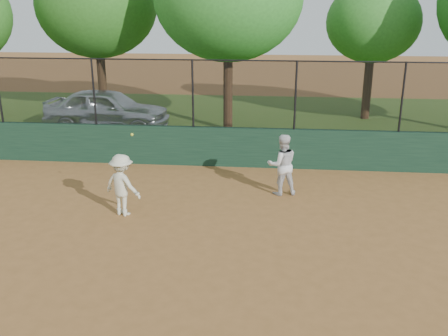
# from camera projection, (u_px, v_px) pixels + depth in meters

# --- Properties ---
(ground) EXTENTS (80.00, 80.00, 0.00)m
(ground) POSITION_uv_depth(u_px,v_px,m) (172.00, 261.00, 9.64)
(ground) COLOR #966030
(ground) RESTS_ON ground
(back_wall) EXTENTS (26.00, 0.20, 1.20)m
(back_wall) POSITION_uv_depth(u_px,v_px,m) (210.00, 146.00, 15.12)
(back_wall) COLOR #1A3926
(back_wall) RESTS_ON ground
(grass_strip) EXTENTS (36.00, 12.00, 0.01)m
(grass_strip) POSITION_uv_depth(u_px,v_px,m) (228.00, 121.00, 20.97)
(grass_strip) COLOR #314F18
(grass_strip) RESTS_ON ground
(parked_car) EXTENTS (4.87, 2.20, 1.62)m
(parked_car) POSITION_uv_depth(u_px,v_px,m) (107.00, 110.00, 19.25)
(parked_car) COLOR silver
(parked_car) RESTS_ON ground
(player_second) EXTENTS (0.90, 0.77, 1.60)m
(player_second) POSITION_uv_depth(u_px,v_px,m) (282.00, 165.00, 12.79)
(player_second) COLOR silver
(player_second) RESTS_ON ground
(player_main) EXTENTS (1.09, 0.87, 2.02)m
(player_main) POSITION_uv_depth(u_px,v_px,m) (122.00, 185.00, 11.55)
(player_main) COLOR beige
(player_main) RESTS_ON ground
(fence_assembly) EXTENTS (26.00, 0.06, 2.00)m
(fence_assembly) POSITION_uv_depth(u_px,v_px,m) (209.00, 93.00, 14.60)
(fence_assembly) COLOR black
(fence_assembly) RESTS_ON back_wall
(tree_1) EXTENTS (5.00, 4.54, 6.81)m
(tree_1) POSITION_uv_depth(u_px,v_px,m) (96.00, 5.00, 20.46)
(tree_1) COLOR #462D18
(tree_1) RESTS_ON ground
(tree_3) EXTENTS (3.79, 3.44, 5.63)m
(tree_3) POSITION_uv_depth(u_px,v_px,m) (373.00, 23.00, 20.19)
(tree_3) COLOR #402815
(tree_3) RESTS_ON ground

